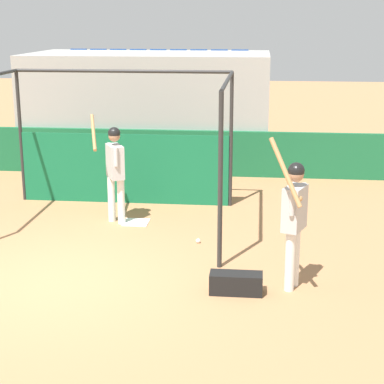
{
  "coord_description": "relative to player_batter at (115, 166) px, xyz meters",
  "views": [
    {
      "loc": [
        2.77,
        -8.03,
        3.53
      ],
      "look_at": [
        1.77,
        1.41,
        0.95
      ],
      "focal_mm": 60.0,
      "sensor_mm": 36.0,
      "label": 1
    }
  ],
  "objects": [
    {
      "name": "batting_cage",
      "position": [
        -0.09,
        0.79,
        0.07
      ],
      "size": [
        4.21,
        3.29,
        2.6
      ],
      "color": "#282828",
      "rests_on": "ground"
    },
    {
      "name": "player_waiting",
      "position": [
        2.99,
        -2.61,
        0.01
      ],
      "size": [
        0.56,
        0.82,
        2.09
      ],
      "rotation": [
        0.0,
        0.0,
        -1.95
      ],
      "color": "white",
      "rests_on": "ground"
    },
    {
      "name": "home_plate",
      "position": [
        0.36,
        -0.0,
        -1.03
      ],
      "size": [
        0.44,
        0.44,
        0.02
      ],
      "color": "white",
      "rests_on": "ground"
    },
    {
      "name": "baseball",
      "position": [
        1.57,
        -0.95,
        -1.0
      ],
      "size": [
        0.07,
        0.07,
        0.07
      ],
      "color": "white",
      "rests_on": "ground"
    },
    {
      "name": "ground_plane",
      "position": [
        -0.26,
        -2.71,
        -1.04
      ],
      "size": [
        60.0,
        60.0,
        0.0
      ],
      "primitive_type": "plane",
      "color": "#A8754C"
    },
    {
      "name": "bleacher_section",
      "position": [
        -0.26,
        5.35,
        0.32
      ],
      "size": [
        5.95,
        3.2,
        2.73
      ],
      "color": "#9E9E99",
      "rests_on": "ground"
    },
    {
      "name": "outfield_wall",
      "position": [
        -0.26,
        3.69,
        -0.51
      ],
      "size": [
        24.0,
        0.12,
        1.05
      ],
      "color": "#196038",
      "rests_on": "ground"
    },
    {
      "name": "equipment_bag",
      "position": [
        2.26,
        -2.85,
        -0.9
      ],
      "size": [
        0.7,
        0.28,
        0.28
      ],
      "color": "black",
      "rests_on": "ground"
    },
    {
      "name": "player_batter",
      "position": [
        0.0,
        0.0,
        0.0
      ],
      "size": [
        0.74,
        0.76,
        1.88
      ],
      "rotation": [
        0.0,
        0.0,
        2.05
      ],
      "color": "white",
      "rests_on": "ground"
    }
  ]
}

